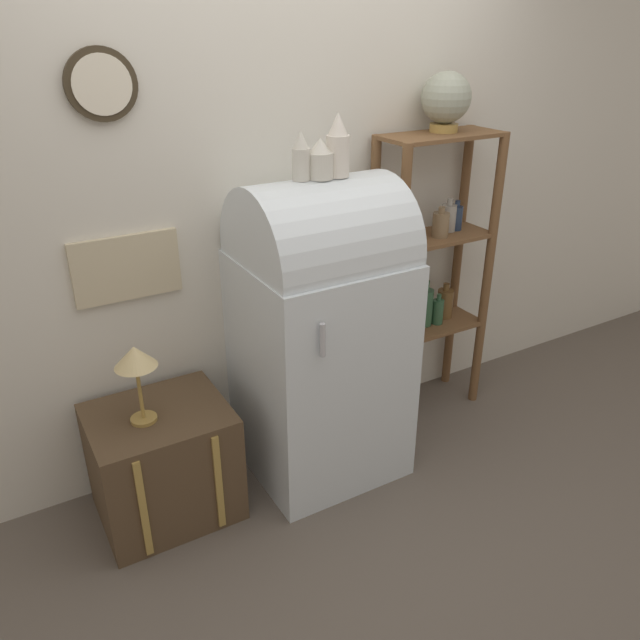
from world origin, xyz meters
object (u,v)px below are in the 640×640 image
(globe, at_px, (446,99))
(vase_right, at_px, (338,147))
(desk_lamp, at_px, (136,362))
(refrigerator, at_px, (320,328))
(vase_center, at_px, (321,160))
(suitcase_trunk, at_px, (164,462))
(vase_left, at_px, (301,157))

(globe, height_order, vase_right, globe)
(globe, bearing_deg, desk_lamp, -173.87)
(refrigerator, relative_size, vase_center, 8.84)
(suitcase_trunk, distance_m, desk_lamp, 0.55)
(refrigerator, xyz_separation_m, desk_lamp, (-0.85, 0.01, 0.06))
(vase_left, height_order, vase_right, vase_right)
(suitcase_trunk, relative_size, globe, 2.10)
(refrigerator, distance_m, vase_right, 0.82)
(vase_left, bearing_deg, vase_right, -5.33)
(vase_left, relative_size, vase_right, 0.76)
(refrigerator, height_order, vase_left, vase_left)
(vase_right, bearing_deg, desk_lamp, 179.06)
(vase_left, xyz_separation_m, vase_center, (0.09, -0.01, -0.02))
(suitcase_trunk, bearing_deg, vase_left, -2.20)
(suitcase_trunk, xyz_separation_m, vase_right, (0.87, -0.04, 1.31))
(globe, bearing_deg, vase_right, -165.13)
(vase_right, bearing_deg, refrigerator, 178.92)
(refrigerator, xyz_separation_m, vase_center, (0.00, 0.00, 0.77))
(vase_left, distance_m, desk_lamp, 1.06)
(suitcase_trunk, xyz_separation_m, vase_center, (0.79, -0.04, 1.26))
(vase_center, xyz_separation_m, vase_right, (0.08, -0.00, 0.04))
(vase_right, height_order, desk_lamp, vase_right)
(vase_right, bearing_deg, vase_left, 174.67)
(vase_center, relative_size, desk_lamp, 0.47)
(suitcase_trunk, relative_size, vase_center, 3.59)
(vase_left, bearing_deg, globe, 11.26)
(suitcase_trunk, bearing_deg, vase_center, -2.94)
(vase_center, relative_size, vase_right, 0.63)
(desk_lamp, bearing_deg, suitcase_trunk, 23.61)
(vase_left, height_order, desk_lamp, vase_left)
(suitcase_trunk, bearing_deg, vase_right, -2.80)
(globe, distance_m, vase_left, 0.93)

